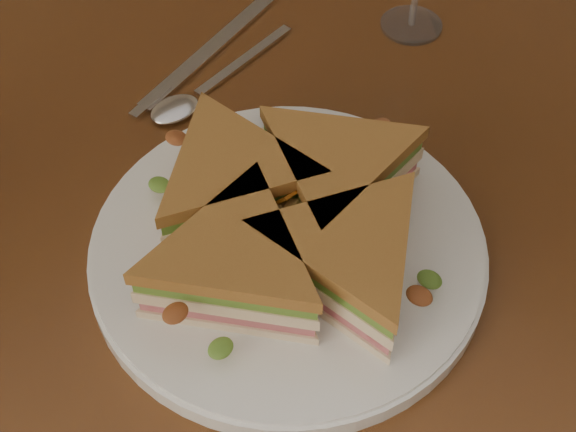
# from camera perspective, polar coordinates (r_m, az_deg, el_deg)

# --- Properties ---
(table) EXTENTS (1.20, 0.80, 0.75)m
(table) POSITION_cam_1_polar(r_m,az_deg,el_deg) (0.74, -3.07, -5.26)
(table) COLOR #3D1F0D
(table) RESTS_ON ground
(plate) EXTENTS (0.31, 0.31, 0.02)m
(plate) POSITION_cam_1_polar(r_m,az_deg,el_deg) (0.63, 0.00, -2.43)
(plate) COLOR white
(plate) RESTS_ON table
(sandwich_wedges) EXTENTS (0.29, 0.29, 0.06)m
(sandwich_wedges) POSITION_cam_1_polar(r_m,az_deg,el_deg) (0.60, 0.00, -0.30)
(sandwich_wedges) COLOR beige
(sandwich_wedges) RESTS_ON plate
(crisps_mound) EXTENTS (0.09, 0.09, 0.05)m
(crisps_mound) POSITION_cam_1_polar(r_m,az_deg,el_deg) (0.60, 0.00, -0.54)
(crisps_mound) COLOR orange
(crisps_mound) RESTS_ON plate
(spoon) EXTENTS (0.18, 0.05, 0.01)m
(spoon) POSITION_cam_1_polar(r_m,az_deg,el_deg) (0.76, -6.82, 8.37)
(spoon) COLOR silver
(spoon) RESTS_ON table
(knife) EXTENTS (0.21, 0.07, 0.00)m
(knife) POSITION_cam_1_polar(r_m,az_deg,el_deg) (0.80, -6.25, 11.02)
(knife) COLOR silver
(knife) RESTS_ON table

